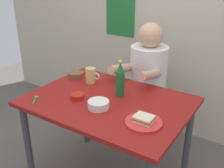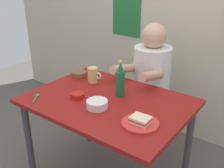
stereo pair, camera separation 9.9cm
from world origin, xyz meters
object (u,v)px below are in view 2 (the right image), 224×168
Objects in this scene: rice_bowl_white at (97,104)px; beer_mug at (93,75)px; stool at (149,112)px; sandwich at (140,120)px; dining_table at (108,111)px; plate_orange at (140,123)px; person_seated at (151,70)px; beer_bottle at (120,80)px.

beer_mug is at bearing 133.67° from rice_bowl_white.
stool is at bearing 58.60° from beer_mug.
dining_table is at bearing 157.90° from sandwich.
plate_orange is 0.33m from rice_bowl_white.
stool is at bearing 90.00° from person_seated.
plate_orange reaches higher than stool.
beer_bottle reaches higher than stool.
stool is 0.42m from person_seated.
dining_table is at bearing -108.84° from beer_bottle.
sandwich is (0.35, -0.77, 0.42)m from stool.
plate_orange is 0.02m from sandwich.
beer_bottle reaches higher than sandwich.
dining_table is 5.00× the size of plate_orange.
person_seated reaches higher than dining_table.
plate_orange is 0.41m from beer_bottle.
beer_bottle is at bearing 142.19° from plate_orange.
person_seated reaches higher than beer_bottle.
beer_mug is at bearing -122.04° from person_seated.
sandwich is 0.42× the size of beer_bottle.
person_seated is at bearing 93.90° from beer_bottle.
beer_bottle reaches higher than beer_mug.
plate_orange is 2.00× the size of sandwich.
beer_mug is at bearing 166.73° from beer_bottle.
person_seated reaches higher than plate_orange.
beer_bottle reaches higher than rice_bowl_white.
person_seated is 0.83m from sandwich.
beer_bottle is (0.31, -0.07, 0.06)m from beer_mug.
sandwich is 0.40m from beer_bottle.
stool is 0.74m from beer_bottle.
beer_mug is 0.48× the size of beer_bottle.
sandwich is 0.79× the size of rice_bowl_white.
sandwich is 0.70m from beer_mug.
beer_mug reaches higher than stool.
rice_bowl_white is at bearing -88.91° from person_seated.
rice_bowl_white reaches higher than plate_orange.
beer_mug is (-0.62, 0.31, 0.03)m from sandwich.
person_seated is at bearing 91.09° from rice_bowl_white.
sandwich is 0.33m from rice_bowl_white.
dining_table reaches higher than stool.
beer_mug is 0.33m from beer_bottle.
person_seated is at bearing 114.51° from plate_orange.
person_seated is 0.52m from beer_mug.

